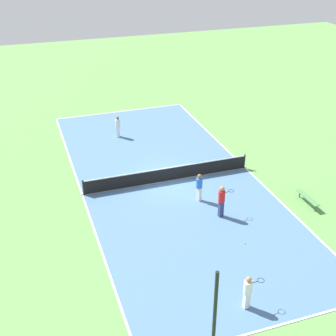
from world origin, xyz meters
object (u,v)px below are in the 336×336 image
at_px(tennis_net, 168,174).
at_px(fence_post_back_right, 213,335).
at_px(player_coach_red, 222,199).
at_px(bench, 308,198).
at_px(player_far_white, 118,125).
at_px(player_near_white, 248,290).
at_px(tennis_ball_left_sideline, 153,158).
at_px(player_near_blue, 199,186).
at_px(tennis_ball_near_net, 245,243).

distance_m(tennis_net, fence_post_back_right, 14.64).
height_order(tennis_net, fence_post_back_right, fence_post_back_right).
xyz_separation_m(player_coach_red, fence_post_back_right, (4.74, 9.52, 1.47)).
bearing_deg(fence_post_back_right, bench, -137.40).
bearing_deg(tennis_net, player_far_white, -79.76).
xyz_separation_m(player_near_white, tennis_ball_left_sideline, (-0.34, -14.24, -0.88)).
bearing_deg(tennis_ball_left_sideline, tennis_net, 90.30).
xyz_separation_m(player_near_blue, player_coach_red, (-0.51, 1.89, 0.12)).
height_order(player_near_white, tennis_ball_near_net, player_near_white).
bearing_deg(player_far_white, tennis_net, -147.35).
bearing_deg(fence_post_back_right, player_far_white, -95.15).
xyz_separation_m(tennis_ball_left_sideline, tennis_ball_near_net, (-1.58, 10.36, 0.00)).
xyz_separation_m(player_near_blue, tennis_ball_near_net, (-0.62, 4.51, -0.93)).
relative_size(player_near_white, fence_post_back_right, 0.31).
distance_m(player_far_white, player_coach_red, 12.35).
bearing_deg(player_far_white, fence_post_back_right, -162.74).
height_order(player_near_blue, player_coach_red, player_coach_red).
bearing_deg(bench, player_far_white, -147.57).
bearing_deg(player_coach_red, player_far_white, 92.66).
bearing_deg(tennis_net, bench, 142.54).
distance_m(player_coach_red, fence_post_back_right, 10.74).
xyz_separation_m(player_near_white, fence_post_back_right, (2.93, 3.02, 1.64)).
height_order(tennis_net, player_near_blue, player_near_blue).
bearing_deg(tennis_ball_left_sideline, player_near_blue, 99.26).
xyz_separation_m(bench, player_coach_red, (5.13, -0.45, 0.71)).
height_order(tennis_net, tennis_ball_left_sideline, tennis_net).
height_order(player_near_white, player_coach_red, player_coach_red).
height_order(bench, fence_post_back_right, fence_post_back_right).
height_order(player_far_white, player_coach_red, player_coach_red).
xyz_separation_m(tennis_net, player_far_white, (1.34, -7.43, 0.42)).
bearing_deg(player_near_white, fence_post_back_right, -139.36).
height_order(tennis_net, player_far_white, player_far_white).
relative_size(player_near_white, player_far_white, 1.00).
xyz_separation_m(tennis_net, tennis_ball_near_net, (-1.56, 7.22, -0.45)).
bearing_deg(player_coach_red, player_near_blue, 94.80).
bearing_deg(player_near_white, tennis_net, 82.90).
xyz_separation_m(tennis_net, fence_post_back_right, (3.29, 14.12, 2.06)).
relative_size(tennis_net, tennis_ball_near_net, 153.96).
height_order(tennis_net, tennis_ball_near_net, tennis_net).
xyz_separation_m(player_near_blue, tennis_ball_left_sideline, (0.95, -5.85, -0.93)).
relative_size(bench, player_far_white, 1.16).
relative_size(player_far_white, player_near_blue, 0.95).
bearing_deg(player_near_blue, tennis_ball_left_sideline, 165.49).
distance_m(bench, player_near_blue, 6.14).
height_order(bench, player_near_white, player_near_white).
relative_size(player_near_white, player_near_blue, 0.95).
xyz_separation_m(player_near_blue, fence_post_back_right, (4.22, 11.41, 1.59)).
bearing_deg(fence_post_back_right, player_coach_red, -116.44).
bearing_deg(player_far_white, player_near_blue, -144.92).
distance_m(player_coach_red, tennis_ball_left_sideline, 7.94).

